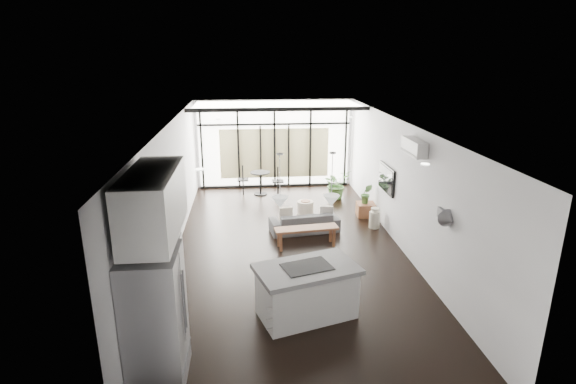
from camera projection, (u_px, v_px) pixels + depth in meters
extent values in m
cube|color=black|center=(289.00, 249.00, 10.06)|extent=(5.00, 10.00, 0.00)
cube|color=silver|center=(289.00, 125.00, 9.22)|extent=(5.00, 10.00, 0.00)
cube|color=white|center=(171.00, 193.00, 9.42)|extent=(0.02, 10.00, 2.80)
cube|color=white|center=(402.00, 186.00, 9.87)|extent=(0.02, 10.00, 2.80)
cube|color=white|center=(274.00, 144.00, 14.39)|extent=(5.00, 0.02, 2.80)
cube|color=white|center=(333.00, 324.00, 4.90)|extent=(5.00, 0.02, 2.80)
cube|color=black|center=(275.00, 145.00, 14.28)|extent=(5.00, 0.20, 2.80)
cube|color=silver|center=(276.00, 104.00, 13.03)|extent=(4.70, 1.90, 0.06)
cube|color=beige|center=(275.00, 153.00, 14.43)|extent=(3.50, 0.02, 1.60)
cube|color=silver|center=(307.00, 291.00, 7.42)|extent=(1.85, 1.41, 0.89)
cube|color=black|center=(307.00, 267.00, 7.29)|extent=(0.90, 0.72, 0.01)
cube|color=#97979B|center=(155.00, 318.00, 5.85)|extent=(0.71, 0.89, 1.84)
cube|color=silver|center=(160.00, 269.00, 6.62)|extent=(0.60, 0.63, 2.33)
cube|color=silver|center=(153.00, 203.00, 5.85)|extent=(0.62, 1.75, 0.86)
cone|color=silver|center=(280.00, 202.00, 6.91)|extent=(0.26, 0.26, 0.18)
cone|color=silver|center=(331.00, 201.00, 6.98)|extent=(0.26, 0.26, 0.18)
imported|color=#454547|center=(304.00, 219.00, 10.97)|extent=(1.72, 0.71, 0.65)
cube|color=brown|center=(306.00, 237.00, 10.14)|extent=(1.46, 0.51, 0.46)
cylinder|color=beige|center=(305.00, 208.00, 12.21)|extent=(0.49, 0.49, 0.35)
cube|color=brown|center=(366.00, 210.00, 12.05)|extent=(0.50, 0.50, 0.35)
imported|color=#3F6B30|center=(337.00, 187.00, 13.46)|extent=(1.09, 1.13, 0.68)
imported|color=#3F6B30|center=(366.00, 199.00, 11.96)|extent=(0.39, 0.59, 0.24)
cylinder|color=beige|center=(375.00, 218.00, 11.21)|extent=(0.27, 0.27, 0.52)
cube|color=black|center=(260.00, 183.00, 13.80)|extent=(1.58, 0.95, 0.71)
cube|color=black|center=(387.00, 179.00, 10.84)|extent=(0.05, 1.10, 0.65)
cube|color=silver|center=(414.00, 147.00, 8.78)|extent=(0.22, 0.90, 0.30)
cube|color=black|center=(168.00, 193.00, 8.90)|extent=(0.04, 0.70, 0.90)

